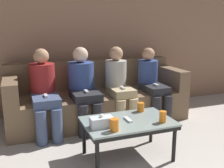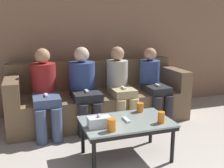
{
  "view_description": "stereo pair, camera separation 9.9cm",
  "coord_description": "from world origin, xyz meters",
  "px_view_note": "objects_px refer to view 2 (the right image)",
  "views": [
    {
      "loc": [
        -1.07,
        -0.25,
        1.39
      ],
      "look_at": [
        0.0,
        2.64,
        0.67
      ],
      "focal_mm": 42.0,
      "sensor_mm": 36.0,
      "label": 1
    },
    {
      "loc": [
        -0.98,
        -0.28,
        1.39
      ],
      "look_at": [
        0.0,
        2.64,
        0.67
      ],
      "focal_mm": 42.0,
      "sensor_mm": 36.0,
      "label": 2
    }
  ],
  "objects_px": {
    "couch": "(98,98)",
    "cup_near_right": "(140,107)",
    "cup_near_left": "(161,117)",
    "tissue_box": "(99,122)",
    "coffee_table": "(126,125)",
    "seated_person_left_end": "(45,89)",
    "cup_far_center": "(112,125)",
    "seated_person_mid_left": "(84,85)",
    "seated_person_right_end": "(153,82)",
    "game_remote": "(126,120)",
    "seated_person_mid_right": "(120,83)"
  },
  "relations": [
    {
      "from": "coffee_table",
      "to": "cup_near_left",
      "type": "distance_m",
      "value": 0.36
    },
    {
      "from": "game_remote",
      "to": "cup_near_right",
      "type": "bearing_deg",
      "value": 40.24
    },
    {
      "from": "tissue_box",
      "to": "cup_near_left",
      "type": "bearing_deg",
      "value": -8.83
    },
    {
      "from": "cup_near_right",
      "to": "seated_person_right_end",
      "type": "relative_size",
      "value": 0.1
    },
    {
      "from": "cup_near_right",
      "to": "game_remote",
      "type": "xyz_separation_m",
      "value": [
        -0.25,
        -0.21,
        -0.04
      ]
    },
    {
      "from": "coffee_table",
      "to": "seated_person_left_end",
      "type": "height_order",
      "value": "seated_person_left_end"
    },
    {
      "from": "seated_person_mid_right",
      "to": "cup_near_left",
      "type": "bearing_deg",
      "value": -89.29
    },
    {
      "from": "tissue_box",
      "to": "seated_person_mid_left",
      "type": "bearing_deg",
      "value": 85.12
    },
    {
      "from": "couch",
      "to": "coffee_table",
      "type": "height_order",
      "value": "couch"
    },
    {
      "from": "coffee_table",
      "to": "tissue_box",
      "type": "height_order",
      "value": "tissue_box"
    },
    {
      "from": "tissue_box",
      "to": "seated_person_left_end",
      "type": "height_order",
      "value": "seated_person_left_end"
    },
    {
      "from": "cup_near_right",
      "to": "seated_person_right_end",
      "type": "distance_m",
      "value": 0.94
    },
    {
      "from": "seated_person_mid_left",
      "to": "cup_near_left",
      "type": "bearing_deg",
      "value": -65.74
    },
    {
      "from": "cup_near_left",
      "to": "game_remote",
      "type": "height_order",
      "value": "cup_near_left"
    },
    {
      "from": "cup_near_left",
      "to": "seated_person_right_end",
      "type": "relative_size",
      "value": 0.11
    },
    {
      "from": "cup_near_right",
      "to": "tissue_box",
      "type": "height_order",
      "value": "tissue_box"
    },
    {
      "from": "game_remote",
      "to": "seated_person_mid_left",
      "type": "relative_size",
      "value": 0.14
    },
    {
      "from": "couch",
      "to": "cup_far_center",
      "type": "height_order",
      "value": "couch"
    },
    {
      "from": "seated_person_mid_left",
      "to": "cup_near_right",
      "type": "bearing_deg",
      "value": -59.39
    },
    {
      "from": "coffee_table",
      "to": "tissue_box",
      "type": "bearing_deg",
      "value": -167.12
    },
    {
      "from": "coffee_table",
      "to": "seated_person_left_end",
      "type": "relative_size",
      "value": 0.85
    },
    {
      "from": "tissue_box",
      "to": "seated_person_mid_right",
      "type": "xyz_separation_m",
      "value": [
        0.6,
        1.06,
        0.1
      ]
    },
    {
      "from": "coffee_table",
      "to": "seated_person_right_end",
      "type": "distance_m",
      "value": 1.27
    },
    {
      "from": "coffee_table",
      "to": "cup_far_center",
      "type": "distance_m",
      "value": 0.32
    },
    {
      "from": "seated_person_left_end",
      "to": "game_remote",
      "type": "bearing_deg",
      "value": -53.27
    },
    {
      "from": "coffee_table",
      "to": "couch",
      "type": "bearing_deg",
      "value": 88.19
    },
    {
      "from": "seated_person_left_end",
      "to": "cup_near_right",
      "type": "bearing_deg",
      "value": -38.03
    },
    {
      "from": "couch",
      "to": "seated_person_right_end",
      "type": "xyz_separation_m",
      "value": [
        0.76,
        -0.24,
        0.24
      ]
    },
    {
      "from": "cup_near_right",
      "to": "cup_far_center",
      "type": "height_order",
      "value": "cup_far_center"
    },
    {
      "from": "tissue_box",
      "to": "seated_person_left_end",
      "type": "bearing_deg",
      "value": 111.85
    },
    {
      "from": "game_remote",
      "to": "seated_person_left_end",
      "type": "relative_size",
      "value": 0.14
    },
    {
      "from": "couch",
      "to": "cup_far_center",
      "type": "relative_size",
      "value": 21.17
    },
    {
      "from": "cup_far_center",
      "to": "tissue_box",
      "type": "bearing_deg",
      "value": 122.28
    },
    {
      "from": "cup_near_left",
      "to": "tissue_box",
      "type": "relative_size",
      "value": 0.53
    },
    {
      "from": "couch",
      "to": "cup_near_right",
      "type": "xyz_separation_m",
      "value": [
        0.21,
        -1.0,
        0.16
      ]
    },
    {
      "from": "seated_person_mid_left",
      "to": "game_remote",
      "type": "bearing_deg",
      "value": -77.74
    },
    {
      "from": "tissue_box",
      "to": "coffee_table",
      "type": "bearing_deg",
      "value": 12.88
    },
    {
      "from": "cup_far_center",
      "to": "seated_person_mid_right",
      "type": "distance_m",
      "value": 1.3
    },
    {
      "from": "game_remote",
      "to": "seated_person_mid_right",
      "type": "relative_size",
      "value": 0.14
    },
    {
      "from": "couch",
      "to": "cup_near_left",
      "type": "xyz_separation_m",
      "value": [
        0.27,
        -1.37,
        0.16
      ]
    },
    {
      "from": "cup_far_center",
      "to": "seated_person_right_end",
      "type": "distance_m",
      "value": 1.56
    },
    {
      "from": "seated_person_mid_right",
      "to": "cup_far_center",
      "type": "bearing_deg",
      "value": -113.58
    },
    {
      "from": "game_remote",
      "to": "cup_far_center",
      "type": "bearing_deg",
      "value": -138.38
    },
    {
      "from": "coffee_table",
      "to": "seated_person_mid_right",
      "type": "height_order",
      "value": "seated_person_mid_right"
    },
    {
      "from": "cup_near_left",
      "to": "seated_person_mid_right",
      "type": "bearing_deg",
      "value": 90.71
    },
    {
      "from": "couch",
      "to": "tissue_box",
      "type": "distance_m",
      "value": 1.33
    },
    {
      "from": "game_remote",
      "to": "tissue_box",
      "type": "bearing_deg",
      "value": -167.12
    },
    {
      "from": "seated_person_right_end",
      "to": "coffee_table",
      "type": "bearing_deg",
      "value": -129.52
    },
    {
      "from": "cup_near_left",
      "to": "coffee_table",
      "type": "bearing_deg",
      "value": 151.64
    },
    {
      "from": "tissue_box",
      "to": "game_remote",
      "type": "bearing_deg",
      "value": 12.88
    }
  ]
}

